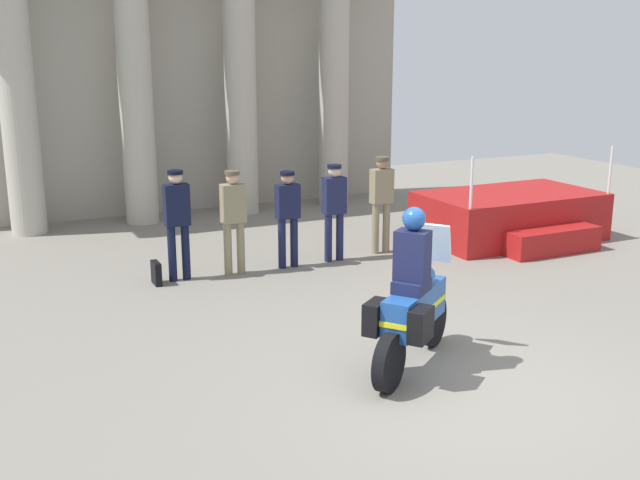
% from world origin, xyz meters
% --- Properties ---
extents(ground_plane, '(28.00, 28.00, 0.00)m').
position_xyz_m(ground_plane, '(0.00, 0.00, 0.00)').
color(ground_plane, gray).
extents(colonnade_backdrop, '(10.78, 1.53, 7.02)m').
position_xyz_m(colonnade_backdrop, '(-0.20, 10.02, 3.62)').
color(colonnade_backdrop, '#A49F91').
rests_on(colonnade_backdrop, ground_plane).
extents(reviewing_stand, '(3.35, 2.44, 1.80)m').
position_xyz_m(reviewing_stand, '(4.70, 4.92, 0.43)').
color(reviewing_stand, '#A51919').
rests_on(reviewing_stand, ground_plane).
extents(officer_in_row_0, '(0.39, 0.24, 1.75)m').
position_xyz_m(officer_in_row_0, '(-1.74, 5.10, 1.04)').
color(officer_in_row_0, black).
rests_on(officer_in_row_0, ground_plane).
extents(officer_in_row_1, '(0.39, 0.24, 1.69)m').
position_xyz_m(officer_in_row_1, '(-0.84, 5.04, 1.00)').
color(officer_in_row_1, '#847A5B').
rests_on(officer_in_row_1, ground_plane).
extents(officer_in_row_2, '(0.39, 0.24, 1.62)m').
position_xyz_m(officer_in_row_2, '(0.10, 5.02, 0.96)').
color(officer_in_row_2, '#141938').
rests_on(officer_in_row_2, ground_plane).
extents(officer_in_row_3, '(0.39, 0.24, 1.67)m').
position_xyz_m(officer_in_row_3, '(0.97, 5.05, 0.99)').
color(officer_in_row_3, '#191E42').
rests_on(officer_in_row_3, ground_plane).
extents(officer_in_row_4, '(0.39, 0.24, 1.73)m').
position_xyz_m(officer_in_row_4, '(1.96, 5.16, 1.02)').
color(officer_in_row_4, '#847A5B').
rests_on(officer_in_row_4, ground_plane).
extents(motorcycle_with_rider, '(1.75, 1.35, 1.90)m').
position_xyz_m(motorcycle_with_rider, '(-0.29, 0.60, 0.79)').
color(motorcycle_with_rider, black).
rests_on(motorcycle_with_rider, ground_plane).
extents(briefcase_on_ground, '(0.10, 0.32, 0.36)m').
position_xyz_m(briefcase_on_ground, '(-2.13, 5.04, 0.18)').
color(briefcase_on_ground, black).
rests_on(briefcase_on_ground, ground_plane).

